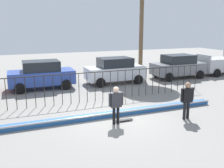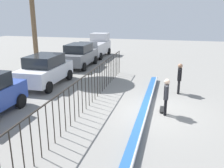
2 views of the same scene
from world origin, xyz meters
The scene contains 9 objects.
ground_plane centered at (0.00, 0.00, 0.00)m, with size 60.00×60.00×0.00m, color gray.
bowl_coping_ledge centered at (0.00, 0.44, 0.12)m, with size 11.00×0.40×0.27m.
perimeter_fence centered at (0.00, 3.20, 1.04)m, with size 14.04×0.04×1.67m.
skateboarder centered at (-0.23, -0.48, 1.00)m, with size 0.67×0.25×1.67m.
skateboard centered at (0.24, -0.33, 0.06)m, with size 0.80×0.20×0.07m.
camera_operator centered at (3.00, -1.09, 1.04)m, with size 0.70×0.26×1.73m.
parked_car_white centered at (2.76, 7.02, 0.97)m, with size 4.30×2.12×1.90m.
parked_car_gray centered at (8.27, 6.91, 0.97)m, with size 4.30×2.12×1.90m.
pickup_truck centered at (13.36, 6.97, 1.04)m, with size 4.70×2.12×2.24m.
Camera 2 is at (-10.87, -0.64, 4.51)m, focal length 39.82 mm.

